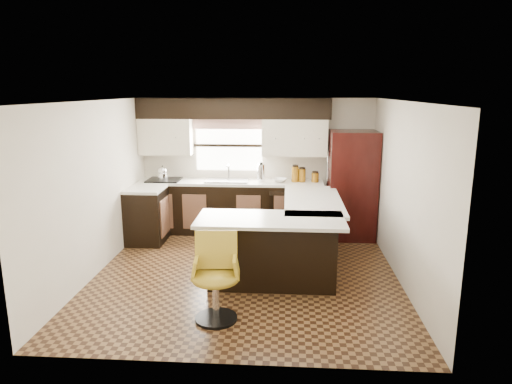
# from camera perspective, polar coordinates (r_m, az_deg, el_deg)

# --- Properties ---
(floor) EXTENTS (4.40, 4.40, 0.00)m
(floor) POSITION_cam_1_polar(r_m,az_deg,el_deg) (6.57, -1.23, -10.09)
(floor) COLOR #49301A
(floor) RESTS_ON ground
(ceiling) EXTENTS (4.40, 4.40, 0.00)m
(ceiling) POSITION_cam_1_polar(r_m,az_deg,el_deg) (6.06, -1.34, 11.31)
(ceiling) COLOR silver
(ceiling) RESTS_ON wall_back
(wall_back) EXTENTS (4.40, 0.00, 4.40)m
(wall_back) POSITION_cam_1_polar(r_m,az_deg,el_deg) (8.36, 0.08, 3.45)
(wall_back) COLOR beige
(wall_back) RESTS_ON floor
(wall_front) EXTENTS (4.40, 0.00, 4.40)m
(wall_front) POSITION_cam_1_polar(r_m,az_deg,el_deg) (4.10, -4.08, -6.52)
(wall_front) COLOR beige
(wall_front) RESTS_ON floor
(wall_left) EXTENTS (0.00, 4.40, 4.40)m
(wall_left) POSITION_cam_1_polar(r_m,az_deg,el_deg) (6.73, -19.40, 0.43)
(wall_left) COLOR beige
(wall_left) RESTS_ON floor
(wall_right) EXTENTS (0.00, 4.40, 4.40)m
(wall_right) POSITION_cam_1_polar(r_m,az_deg,el_deg) (6.37, 17.87, -0.12)
(wall_right) COLOR beige
(wall_right) RESTS_ON floor
(base_cab_back) EXTENTS (3.30, 0.60, 0.90)m
(base_cab_back) POSITION_cam_1_polar(r_m,az_deg,el_deg) (8.27, -3.18, -2.00)
(base_cab_back) COLOR black
(base_cab_back) RESTS_ON floor
(base_cab_left) EXTENTS (0.60, 0.70, 0.90)m
(base_cab_left) POSITION_cam_1_polar(r_m,az_deg,el_deg) (7.94, -13.49, -2.96)
(base_cab_left) COLOR black
(base_cab_left) RESTS_ON floor
(counter_back) EXTENTS (3.30, 0.60, 0.04)m
(counter_back) POSITION_cam_1_polar(r_m,az_deg,el_deg) (8.16, -3.22, 1.21)
(counter_back) COLOR silver
(counter_back) RESTS_ON base_cab_back
(counter_left) EXTENTS (0.60, 0.70, 0.04)m
(counter_left) POSITION_cam_1_polar(r_m,az_deg,el_deg) (7.83, -13.67, 0.37)
(counter_left) COLOR silver
(counter_left) RESTS_ON base_cab_left
(soffit) EXTENTS (3.40, 0.35, 0.36)m
(soffit) POSITION_cam_1_polar(r_m,az_deg,el_deg) (8.12, -2.87, 10.39)
(soffit) COLOR black
(soffit) RESTS_ON wall_back
(upper_cab_left) EXTENTS (0.94, 0.35, 0.64)m
(upper_cab_left) POSITION_cam_1_polar(r_m,az_deg,el_deg) (8.39, -11.20, 6.82)
(upper_cab_left) COLOR beige
(upper_cab_left) RESTS_ON wall_back
(upper_cab_right) EXTENTS (1.14, 0.35, 0.64)m
(upper_cab_right) POSITION_cam_1_polar(r_m,az_deg,el_deg) (8.10, 4.83, 6.81)
(upper_cab_right) COLOR beige
(upper_cab_right) RESTS_ON wall_back
(window_pane) EXTENTS (1.20, 0.02, 0.90)m
(window_pane) POSITION_cam_1_polar(r_m,az_deg,el_deg) (8.34, -3.38, 5.83)
(window_pane) COLOR white
(window_pane) RESTS_ON wall_back
(valance) EXTENTS (1.30, 0.06, 0.18)m
(valance) POSITION_cam_1_polar(r_m,az_deg,el_deg) (8.26, -3.45, 8.48)
(valance) COLOR #D19B93
(valance) RESTS_ON wall_back
(sink) EXTENTS (0.75, 0.45, 0.03)m
(sink) POSITION_cam_1_polar(r_m,az_deg,el_deg) (8.14, -3.59, 1.45)
(sink) COLOR #B2B2B7
(sink) RESTS_ON counter_back
(dishwasher) EXTENTS (0.58, 0.03, 0.78)m
(dishwasher) POSITION_cam_1_polar(r_m,az_deg,el_deg) (7.94, 3.76, -2.78)
(dishwasher) COLOR black
(dishwasher) RESTS_ON floor
(cooktop) EXTENTS (0.58, 0.50, 0.02)m
(cooktop) POSITION_cam_1_polar(r_m,az_deg,el_deg) (8.37, -11.42, 1.51)
(cooktop) COLOR black
(cooktop) RESTS_ON counter_back
(peninsula_long) EXTENTS (0.60, 1.95, 0.90)m
(peninsula_long) POSITION_cam_1_polar(r_m,az_deg,el_deg) (6.99, 6.60, -4.83)
(peninsula_long) COLOR black
(peninsula_long) RESTS_ON floor
(peninsula_return) EXTENTS (1.65, 0.60, 0.90)m
(peninsula_return) POSITION_cam_1_polar(r_m,az_deg,el_deg) (6.06, 2.01, -7.54)
(peninsula_return) COLOR black
(peninsula_return) RESTS_ON floor
(counter_pen_long) EXTENTS (0.84, 1.95, 0.04)m
(counter_pen_long) POSITION_cam_1_polar(r_m,az_deg,el_deg) (6.87, 7.12, -1.07)
(counter_pen_long) COLOR silver
(counter_pen_long) RESTS_ON peninsula_long
(counter_pen_return) EXTENTS (1.89, 0.84, 0.04)m
(counter_pen_return) POSITION_cam_1_polar(r_m,az_deg,el_deg) (5.83, 1.82, -3.48)
(counter_pen_return) COLOR silver
(counter_pen_return) RESTS_ON peninsula_return
(refrigerator) EXTENTS (0.80, 0.77, 1.86)m
(refrigerator) POSITION_cam_1_polar(r_m,az_deg,el_deg) (8.07, 11.87, 0.89)
(refrigerator) COLOR black
(refrigerator) RESTS_ON floor
(bar_chair) EXTENTS (0.57, 0.57, 0.98)m
(bar_chair) POSITION_cam_1_polar(r_m,az_deg,el_deg) (5.17, -5.09, -10.79)
(bar_chair) COLOR #B49423
(bar_chair) RESTS_ON floor
(kettle) EXTENTS (0.18, 0.18, 0.25)m
(kettle) POSITION_cam_1_polar(r_m,az_deg,el_deg) (8.35, -11.59, 2.42)
(kettle) COLOR silver
(kettle) RESTS_ON cooktop
(percolator) EXTENTS (0.13, 0.13, 0.31)m
(percolator) POSITION_cam_1_polar(r_m,az_deg,el_deg) (8.08, 0.63, 2.40)
(percolator) COLOR silver
(percolator) RESTS_ON counter_back
(mixing_bowl) EXTENTS (0.32, 0.32, 0.06)m
(mixing_bowl) POSITION_cam_1_polar(r_m,az_deg,el_deg) (8.09, 2.98, 1.50)
(mixing_bowl) COLOR white
(mixing_bowl) RESTS_ON counter_back
(canister_large) EXTENTS (0.12, 0.12, 0.27)m
(canister_large) POSITION_cam_1_polar(r_m,az_deg,el_deg) (8.09, 4.90, 2.23)
(canister_large) COLOR #82520E
(canister_large) RESTS_ON counter_back
(canister_med) EXTENTS (0.13, 0.13, 0.23)m
(canister_med) POSITION_cam_1_polar(r_m,az_deg,el_deg) (8.10, 5.78, 2.08)
(canister_med) COLOR #82520E
(canister_med) RESTS_ON counter_back
(canister_small) EXTENTS (0.13, 0.13, 0.16)m
(canister_small) POSITION_cam_1_polar(r_m,az_deg,el_deg) (8.11, 7.39, 1.81)
(canister_small) COLOR #82520E
(canister_small) RESTS_ON counter_back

